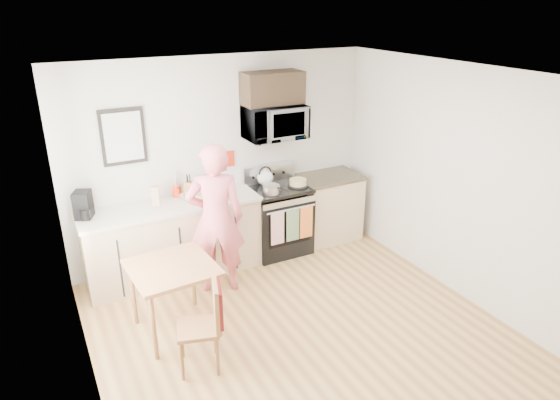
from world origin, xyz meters
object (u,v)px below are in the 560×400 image
range (278,221)px  person (216,219)px  chair (211,313)px  dining_table (173,274)px  cake (298,183)px  microwave (274,122)px

range → person: person is taller
person → chair: 1.39m
chair → dining_table: bearing=118.9°
person → chair: bearing=85.3°
person → cake: person is taller
microwave → person: size_ratio=0.43×
range → chair: (-1.61, -1.77, 0.13)m
person → cake: (1.32, 0.43, 0.08)m
microwave → chair: microwave is taller
microwave → person: 1.52m
range → dining_table: bearing=-148.1°
microwave → dining_table: microwave is taller
range → chair: range is taller
microwave → person: microwave is taller
cake → chair: bearing=-137.8°
dining_table → cake: bearing=26.6°
dining_table → chair: chair is taller
dining_table → chair: (0.15, -0.68, -0.10)m
microwave → cake: bearing=-38.6°
person → cake: 1.39m
chair → microwave: bearing=66.1°
microwave → person: (-1.07, -0.63, -0.87)m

